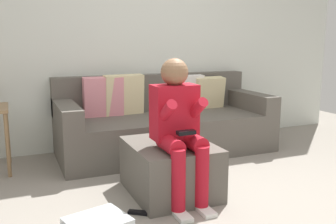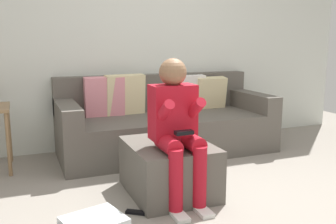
{
  "view_description": "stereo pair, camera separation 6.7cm",
  "coord_description": "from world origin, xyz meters",
  "px_view_note": "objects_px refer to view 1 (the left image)",
  "views": [
    {
      "loc": [
        -1.47,
        -2.2,
        1.26
      ],
      "look_at": [
        -0.08,
        1.11,
        0.58
      ],
      "focal_mm": 40.06,
      "sensor_mm": 36.0,
      "label": 1
    },
    {
      "loc": [
        -1.41,
        -2.23,
        1.26
      ],
      "look_at": [
        -0.08,
        1.11,
        0.58
      ],
      "focal_mm": 40.06,
      "sensor_mm": 36.0,
      "label": 2
    }
  ],
  "objects_px": {
    "ottoman": "(170,168)",
    "person_seated": "(179,123)",
    "remote_by_storage_bin": "(138,213)",
    "couch_sectional": "(164,124)"
  },
  "relations": [
    {
      "from": "couch_sectional",
      "to": "person_seated",
      "type": "relative_size",
      "value": 2.13
    },
    {
      "from": "couch_sectional",
      "to": "remote_by_storage_bin",
      "type": "height_order",
      "value": "couch_sectional"
    },
    {
      "from": "couch_sectional",
      "to": "ottoman",
      "type": "relative_size",
      "value": 3.07
    },
    {
      "from": "person_seated",
      "to": "remote_by_storage_bin",
      "type": "relative_size",
      "value": 7.52
    },
    {
      "from": "couch_sectional",
      "to": "person_seated",
      "type": "height_order",
      "value": "person_seated"
    },
    {
      "from": "ottoman",
      "to": "person_seated",
      "type": "bearing_deg",
      "value": -91.29
    },
    {
      "from": "person_seated",
      "to": "couch_sectional",
      "type": "bearing_deg",
      "value": 72.49
    },
    {
      "from": "person_seated",
      "to": "remote_by_storage_bin",
      "type": "bearing_deg",
      "value": -165.07
    },
    {
      "from": "couch_sectional",
      "to": "person_seated",
      "type": "distance_m",
      "value": 1.45
    },
    {
      "from": "remote_by_storage_bin",
      "to": "couch_sectional",
      "type": "bearing_deg",
      "value": 96.1
    }
  ]
}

